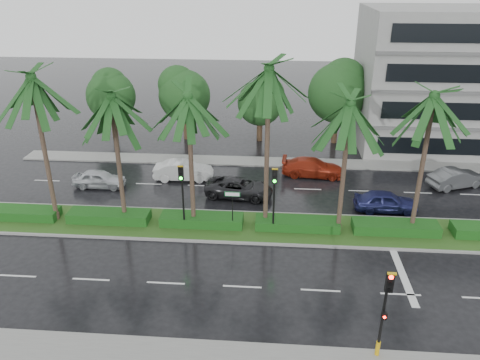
# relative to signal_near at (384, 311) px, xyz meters

# --- Properties ---
(ground) EXTENTS (120.00, 120.00, 0.00)m
(ground) POSITION_rel_signal_near_xyz_m (-6.00, 9.39, -2.50)
(ground) COLOR black
(ground) RESTS_ON ground
(far_sidewalk) EXTENTS (40.00, 2.00, 0.12)m
(far_sidewalk) POSITION_rel_signal_near_xyz_m (-6.00, 21.39, -2.44)
(far_sidewalk) COLOR slate
(far_sidewalk) RESTS_ON ground
(median) EXTENTS (36.00, 4.00, 0.15)m
(median) POSITION_rel_signal_near_xyz_m (-6.00, 10.39, -2.42)
(median) COLOR gray
(median) RESTS_ON ground
(hedge) EXTENTS (35.20, 1.40, 0.60)m
(hedge) POSITION_rel_signal_near_xyz_m (-6.00, 10.39, -2.05)
(hedge) COLOR #123F12
(hedge) RESTS_ON median
(lane_markings) EXTENTS (34.00, 13.06, 0.01)m
(lane_markings) POSITION_rel_signal_near_xyz_m (-2.96, 8.96, -2.50)
(lane_markings) COLOR silver
(lane_markings) RESTS_ON ground
(palm_row) EXTENTS (26.30, 4.20, 10.63)m
(palm_row) POSITION_rel_signal_near_xyz_m (-7.25, 10.41, 5.65)
(palm_row) COLOR #3A2B21
(palm_row) RESTS_ON median
(signal_near) EXTENTS (0.34, 0.45, 4.36)m
(signal_near) POSITION_rel_signal_near_xyz_m (0.00, 0.00, 0.00)
(signal_near) COLOR black
(signal_near) RESTS_ON near_sidewalk
(signal_median_left) EXTENTS (0.34, 0.42, 4.36)m
(signal_median_left) POSITION_rel_signal_near_xyz_m (-10.00, 9.69, 0.49)
(signal_median_left) COLOR black
(signal_median_left) RESTS_ON median
(signal_median_right) EXTENTS (0.34, 0.42, 4.36)m
(signal_median_right) POSITION_rel_signal_near_xyz_m (-4.50, 9.69, 0.49)
(signal_median_right) COLOR black
(signal_median_right) RESTS_ON median
(street_sign) EXTENTS (0.95, 0.09, 2.60)m
(street_sign) POSITION_rel_signal_near_xyz_m (-7.00, 9.87, -0.38)
(street_sign) COLOR black
(street_sign) RESTS_ON median
(bg_trees) EXTENTS (32.73, 5.39, 7.78)m
(bg_trees) POSITION_rel_signal_near_xyz_m (-4.90, 26.98, 2.01)
(bg_trees) COLOR #372919
(bg_trees) RESTS_ON ground
(building) EXTENTS (16.00, 10.00, 12.00)m
(building) POSITION_rel_signal_near_xyz_m (11.00, 27.39, 3.50)
(building) COLOR gray
(building) RESTS_ON ground
(car_silver) EXTENTS (1.59, 3.89, 1.32)m
(car_silver) POSITION_rel_signal_near_xyz_m (-17.50, 15.61, -1.84)
(car_silver) COLOR silver
(car_silver) RESTS_ON ground
(car_white) EXTENTS (1.81, 4.59, 1.49)m
(car_white) POSITION_rel_signal_near_xyz_m (-11.50, 17.46, -1.76)
(car_white) COLOR beige
(car_white) RESTS_ON ground
(car_darkgrey) EXTENTS (2.78, 5.06, 1.34)m
(car_darkgrey) POSITION_rel_signal_near_xyz_m (-7.00, 14.86, -1.83)
(car_darkgrey) COLOR #232326
(car_darkgrey) RESTS_ON ground
(car_red) EXTENTS (2.29, 4.96, 1.40)m
(car_red) POSITION_rel_signal_near_xyz_m (-1.50, 18.95, -1.80)
(car_red) COLOR maroon
(car_red) RESTS_ON ground
(car_blue) EXTENTS (1.71, 4.18, 1.42)m
(car_blue) POSITION_rel_signal_near_xyz_m (3.00, 13.39, -1.79)
(car_blue) COLOR navy
(car_blue) RESTS_ON ground
(car_grey) EXTENTS (3.03, 4.59, 1.43)m
(car_grey) POSITION_rel_signal_near_xyz_m (9.04, 17.67, -1.79)
(car_grey) COLOR #4E4F52
(car_grey) RESTS_ON ground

